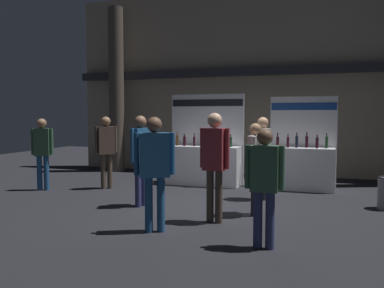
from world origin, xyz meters
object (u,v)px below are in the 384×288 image
visitor_0 (215,157)px  visitor_5 (106,146)px  exhibitor_booth_1 (302,165)px  visitor_2 (255,161)px  visitor_1 (264,179)px  exhibitor_booth_0 (204,161)px  visitor_3 (263,151)px  visitor_6 (42,148)px  visitor_4 (155,163)px  visitor_7 (141,153)px

visitor_0 → visitor_5: bearing=153.5°
exhibitor_booth_1 → visitor_2: 2.97m
visitor_1 → visitor_0: bearing=-47.4°
exhibitor_booth_0 → visitor_0: (1.25, -3.49, 0.51)m
visitor_1 → visitor_5: visitor_5 is taller
exhibitor_booth_0 → visitor_1: exhibitor_booth_0 is taller
exhibitor_booth_0 → visitor_1: size_ratio=1.45×
exhibitor_booth_0 → visitor_2: (1.81, -2.77, 0.39)m
exhibitor_booth_1 → visitor_2: size_ratio=1.36×
visitor_1 → visitor_3: bearing=-81.1°
exhibitor_booth_1 → visitor_6: 6.27m
exhibitor_booth_1 → visitor_6: (-5.90, -2.09, 0.41)m
exhibitor_booth_1 → visitor_5: size_ratio=1.28×
visitor_0 → visitor_5: visitor_0 is taller
visitor_0 → visitor_5: 3.99m
exhibitor_booth_0 → visitor_4: (0.52, -4.32, 0.48)m
visitor_2 → visitor_7: size_ratio=0.93×
exhibitor_booth_0 → visitor_2: bearing=-56.9°
visitor_3 → visitor_4: size_ratio=0.99×
visitor_6 → visitor_1: bearing=133.7°
exhibitor_booth_0 → visitor_6: size_ratio=1.36×
exhibitor_booth_0 → exhibitor_booth_1: (2.45, 0.10, -0.00)m
visitor_3 → visitor_6: size_ratio=1.02×
visitor_1 → visitor_2: bearing=-76.7°
visitor_0 → visitor_3: (0.48, 2.12, -0.06)m
visitor_4 → visitor_3: bearing=-139.0°
visitor_2 → visitor_3: 1.41m
visitor_7 → visitor_2: bearing=108.7°
visitor_0 → visitor_6: size_ratio=1.07×
visitor_6 → visitor_7: visitor_7 is taller
exhibitor_booth_0 → visitor_7: bearing=-99.2°
visitor_3 → visitor_4: bearing=-62.1°
visitor_2 → visitor_7: 2.26m
visitor_6 → exhibitor_booth_1: bearing=177.5°
exhibitor_booth_0 → visitor_0: 3.74m
exhibitor_booth_1 → visitor_7: (-2.91, -2.89, 0.47)m
visitor_4 → visitor_5: (-2.62, 3.00, -0.02)m
visitor_4 → exhibitor_booth_1: bearing=-140.4°
visitor_7 → visitor_0: bearing=85.9°
visitor_4 → visitor_5: 3.98m
visitor_4 → visitor_6: size_ratio=1.03×
exhibitor_booth_1 → exhibitor_booth_0: bearing=-177.6°
visitor_3 → visitor_7: bearing=-96.8°
visitor_3 → visitor_6: (-5.17, -0.62, -0.03)m
visitor_2 → visitor_4: visitor_4 is taller
exhibitor_booth_0 → visitor_1: (2.24, -4.56, 0.35)m
visitor_0 → visitor_6: visitor_0 is taller
visitor_0 → visitor_7: bearing=164.2°
visitor_1 → visitor_6: visitor_6 is taller
exhibitor_booth_1 → visitor_3: 1.70m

